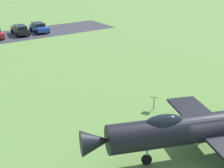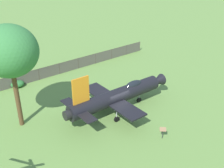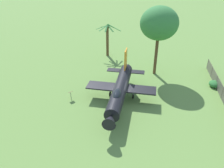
% 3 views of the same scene
% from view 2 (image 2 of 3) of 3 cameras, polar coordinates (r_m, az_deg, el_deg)
% --- Properties ---
extents(ground_plane, '(200.00, 200.00, 0.00)m').
position_cam_2_polar(ground_plane, '(30.09, 0.84, -5.80)').
color(ground_plane, '#668E42').
extents(display_jet, '(13.26, 8.75, 5.35)m').
position_cam_2_polar(display_jet, '(29.29, 1.42, -2.35)').
color(display_jet, black).
rests_on(display_jet, ground_plane).
extents(shade_tree, '(5.24, 5.46, 10.27)m').
position_cam_2_polar(shade_tree, '(26.16, -20.63, 6.36)').
color(shade_tree, brown).
rests_on(shade_tree, ground_plane).
extents(perimeter_fence, '(28.18, 1.30, 1.66)m').
position_cam_2_polar(perimeter_fence, '(39.92, -8.94, 3.82)').
color(perimeter_fence, '#4C4238').
rests_on(perimeter_fence, ground_plane).
extents(shrub_near_fence, '(1.72, 1.47, 0.85)m').
position_cam_2_polar(shrub_near_fence, '(37.11, -19.08, 0.01)').
color(shrub_near_fence, '#2D7033').
rests_on(shrub_near_fence, ground_plane).
extents(info_plaque, '(0.70, 0.71, 1.14)m').
position_cam_2_polar(info_plaque, '(26.21, 10.52, -9.55)').
color(info_plaque, '#333333').
rests_on(info_plaque, ground_plane).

